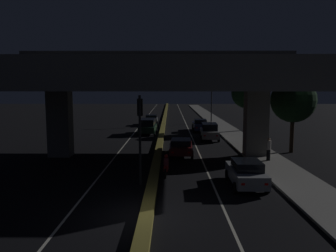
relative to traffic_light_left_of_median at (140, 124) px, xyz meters
name	(u,v)px	position (x,y,z in m)	size (l,w,h in m)	color
ground_plane	(147,217)	(0.70, -4.71, -3.47)	(200.00, 200.00, 0.00)	black
lane_line_left_inner	(140,125)	(-2.74, 30.29, -3.47)	(0.12, 126.00, 0.00)	beige
lane_line_right_inner	(187,125)	(4.13, 30.29, -3.47)	(0.12, 126.00, 0.00)	beige
median_divider	(163,124)	(0.70, 30.29, -3.32)	(0.59, 126.00, 0.29)	olive
sidewalk_right	(228,131)	(9.06, 23.29, -3.40)	(2.98, 126.00, 0.13)	gray
elevated_overpass	(158,78)	(0.70, 7.88, 2.77)	(21.51, 13.24, 8.35)	slate
traffic_light_left_of_median	(140,124)	(0.00, 0.00, 0.00)	(0.30, 0.49, 5.09)	black
street_lamp	(209,91)	(7.86, 33.77, 1.51)	(2.69, 0.32, 8.39)	#2D2D30
car_silver_lead	(246,173)	(5.94, -0.24, -2.71)	(1.85, 3.96, 1.49)	gray
car_dark_red_second	(181,147)	(2.57, 8.24, -2.75)	(2.07, 4.39, 1.35)	#591414
car_silver_third	(209,131)	(5.85, 16.25, -2.55)	(2.06, 4.32, 1.77)	gray
car_dark_blue_fourth	(200,125)	(5.50, 23.28, -2.68)	(1.89, 4.74, 1.54)	#141938
car_dark_green_lead_oncoming	(148,126)	(-1.01, 20.85, -2.51)	(2.16, 4.51, 1.81)	black
car_grey_second_oncoming	(151,120)	(-1.13, 30.47, -2.70)	(1.99, 4.39, 1.49)	#515459
motorcycle_red_filtering_near	(166,167)	(1.43, 1.91, -2.88)	(0.34, 1.81, 1.37)	black
pedestrian_on_sidewalk	(269,149)	(8.98, 5.75, -2.47)	(0.33, 0.33, 1.71)	black
roadside_tree_kerbside_near	(293,100)	(12.03, 9.42, 0.98)	(3.75, 3.75, 6.34)	#2D2116
roadside_tree_kerbside_mid	(246,93)	(11.29, 23.20, 1.33)	(3.77, 3.77, 6.73)	#2D2116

